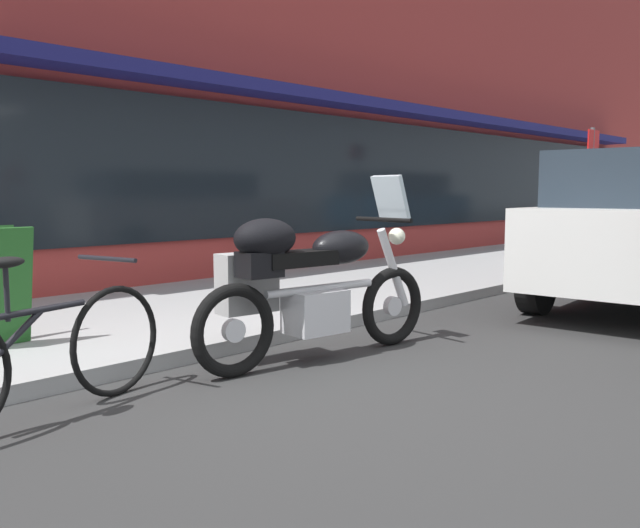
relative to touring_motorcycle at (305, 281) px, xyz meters
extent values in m
plane|color=#2D2D2D|center=(-0.45, -0.54, -0.61)|extent=(80.00, 80.00, 0.00)
cube|color=maroon|center=(7.29, 3.86, 2.85)|extent=(23.47, 0.35, 6.91)
cube|color=black|center=(7.29, 3.65, 0.94)|extent=(16.43, 0.06, 1.80)
cube|color=navy|center=(7.29, 3.43, 2.04)|extent=(16.43, 0.60, 0.16)
cube|color=#989898|center=(8.55, 2.11, -0.55)|extent=(30.00, 3.14, 0.12)
torus|color=black|center=(0.88, -0.14, -0.28)|extent=(0.66, 0.17, 0.65)
cylinder|color=silver|center=(0.88, -0.14, -0.28)|extent=(0.17, 0.08, 0.16)
torus|color=black|center=(-0.64, 0.05, -0.28)|extent=(0.66, 0.17, 0.65)
cylinder|color=silver|center=(-0.64, 0.05, -0.28)|extent=(0.17, 0.08, 0.16)
cube|color=silver|center=(0.07, -0.04, -0.23)|extent=(0.47, 0.35, 0.32)
cylinder|color=silver|center=(0.12, -0.05, -0.06)|extent=(1.00, 0.18, 0.06)
ellipsoid|color=black|center=(0.32, -0.07, 0.24)|extent=(0.55, 0.34, 0.26)
cube|color=black|center=(-0.10, -0.02, 0.18)|extent=(0.63, 0.31, 0.11)
cube|color=black|center=(-0.42, 0.02, 0.16)|extent=(0.31, 0.25, 0.18)
cylinder|color=silver|center=(0.88, -0.14, 0.04)|extent=(0.35, 0.11, 0.67)
cylinder|color=black|center=(0.76, -0.13, 0.44)|extent=(0.11, 0.62, 0.04)
cube|color=silver|center=(0.84, -0.14, 0.62)|extent=(0.19, 0.34, 0.35)
sphere|color=#EAEACC|center=(0.92, -0.15, 0.30)|extent=(0.14, 0.14, 0.14)
cube|color=#A4A4A4|center=(-0.34, 0.25, 0.00)|extent=(0.46, 0.25, 0.44)
cube|color=black|center=(-0.34, 0.36, 0.00)|extent=(0.37, 0.06, 0.03)
ellipsoid|color=black|center=(-0.37, 0.01, 0.34)|extent=(0.52, 0.38, 0.28)
torus|color=black|center=(-1.40, 0.26, -0.26)|extent=(0.68, 0.21, 0.69)
cylinder|color=black|center=(-1.92, 0.13, 0.02)|extent=(0.58, 0.18, 0.04)
cylinder|color=black|center=(-2.12, 0.08, -0.14)|extent=(0.45, 0.15, 0.34)
cylinder|color=black|center=(-2.10, 0.08, 0.14)|extent=(0.03, 0.03, 0.30)
ellipsoid|color=black|center=(-2.10, 0.08, 0.30)|extent=(0.24, 0.15, 0.06)
cylinder|color=black|center=(-1.45, 0.25, 0.26)|extent=(0.14, 0.47, 0.03)
cylinder|color=black|center=(6.25, -0.12, -0.28)|extent=(0.67, 0.27, 0.66)
cylinder|color=black|center=(3.04, -0.37, -0.28)|extent=(0.67, 0.27, 0.66)
cylinder|color=#59595B|center=(7.85, 1.03, 0.62)|extent=(0.07, 0.07, 2.22)
cube|color=red|center=(7.85, 1.01, 1.53)|extent=(0.44, 0.02, 0.32)
camera|label=1|loc=(-3.41, -3.44, 0.66)|focal=36.90mm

